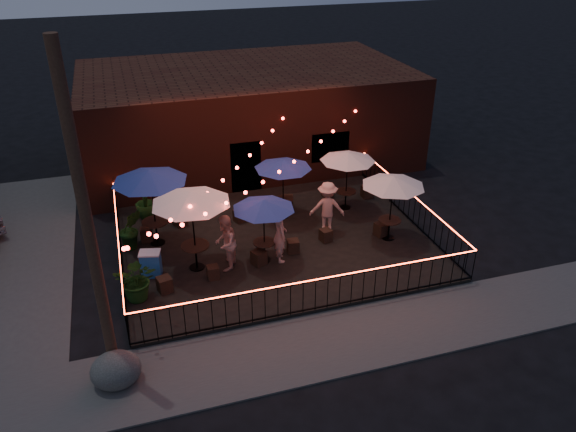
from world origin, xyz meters
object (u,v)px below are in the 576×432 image
cafe_table_2 (263,205)px  cooler (151,264)px  cafe_table_3 (283,165)px  cafe_table_4 (393,182)px  boulder (116,370)px  cafe_table_5 (348,157)px  cafe_table_0 (191,198)px  utility_pole (88,229)px  cafe_table_1 (149,177)px

cafe_table_2 → cooler: size_ratio=2.84×
cafe_table_3 → cafe_table_4: size_ratio=1.13×
boulder → cafe_table_5: bearing=37.5°
cafe_table_5 → cafe_table_0: bearing=-158.2°
utility_pole → cafe_table_5: 10.68m
cafe_table_1 → cafe_table_3: cafe_table_1 is taller
cafe_table_3 → cooler: 5.71m
cafe_table_3 → boulder: size_ratio=2.53×
cafe_table_0 → cafe_table_2: (2.13, -0.20, -0.45)m
cooler → cafe_table_2: bearing=10.5°
cafe_table_2 → cafe_table_4: size_ratio=1.02×
cafe_table_1 → boulder: 6.59m
utility_pole → cafe_table_0: utility_pole is taller
cafe_table_2 → cafe_table_3: 2.97m
cafe_table_1 → boulder: (-1.56, -6.03, -2.18)m
utility_pole → cooler: 5.20m
utility_pole → cafe_table_1: size_ratio=2.88×
cafe_table_1 → cafe_table_2: size_ratio=1.19×
cafe_table_1 → cooler: bearing=-100.7°
cafe_table_1 → cooler: size_ratio=3.38×
cafe_table_1 → cafe_table_5: bearing=4.2°
boulder → cafe_table_4: bearing=23.9°
cafe_table_3 → cooler: size_ratio=3.17×
cafe_table_2 → cafe_table_5: (3.83, 2.59, 0.07)m
cafe_table_1 → cafe_table_3: 4.60m
cooler → boulder: 4.33m
cafe_table_5 → boulder: (-8.53, -6.54, -1.78)m
cafe_table_4 → cooler: bearing=179.0°
utility_pole → cafe_table_0: (2.61, 3.71, -1.44)m
cafe_table_0 → cafe_table_5: 6.43m
cafe_table_2 → boulder: (-4.70, -3.96, -1.70)m
cafe_table_2 → cafe_table_5: cafe_table_5 is taller
cafe_table_4 → cafe_table_3: bearing=139.1°
cafe_table_0 → cooler: size_ratio=3.56×
boulder → cafe_table_3: bearing=47.1°
cafe_table_1 → cooler: cafe_table_1 is taller
cafe_table_3 → cafe_table_5: (2.42, -0.03, -0.01)m
cafe_table_0 → cafe_table_1: bearing=118.5°
cafe_table_4 → boulder: cafe_table_4 is taller
utility_pole → cafe_table_4: bearing=21.4°
cafe_table_4 → cafe_table_5: 2.58m
cafe_table_2 → cafe_table_3: (1.41, 2.61, 0.08)m
cafe_table_0 → cafe_table_3: bearing=34.3°
cafe_table_0 → cafe_table_3: 4.30m
cafe_table_0 → cafe_table_2: bearing=-5.4°
cooler → cafe_table_5: bearing=31.8°
cafe_table_1 → cafe_table_5: (6.98, 0.52, -0.40)m
cafe_table_3 → cafe_table_4: 3.90m
cafe_table_3 → cafe_table_4: bearing=-40.9°
cafe_table_2 → cafe_table_4: bearing=0.9°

